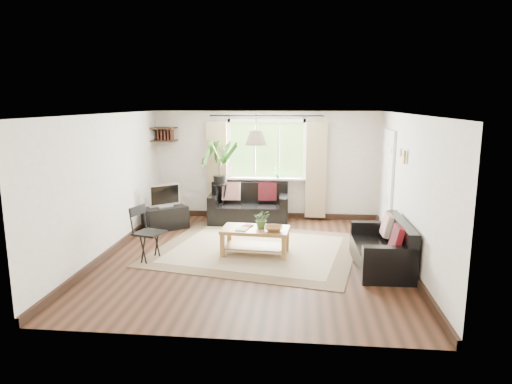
# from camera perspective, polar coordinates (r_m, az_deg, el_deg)

# --- Properties ---
(floor) EXTENTS (5.50, 5.50, 0.00)m
(floor) POSITION_cam_1_polar(r_m,az_deg,el_deg) (7.83, -0.30, -8.13)
(floor) COLOR black
(floor) RESTS_ON ground
(ceiling) EXTENTS (5.50, 5.50, 0.00)m
(ceiling) POSITION_cam_1_polar(r_m,az_deg,el_deg) (7.39, -0.32, 9.72)
(ceiling) COLOR white
(ceiling) RESTS_ON floor
(wall_back) EXTENTS (5.00, 0.02, 2.40)m
(wall_back) POSITION_cam_1_polar(r_m,az_deg,el_deg) (10.22, 1.32, 3.36)
(wall_back) COLOR beige
(wall_back) RESTS_ON floor
(wall_front) EXTENTS (5.00, 0.02, 2.40)m
(wall_front) POSITION_cam_1_polar(r_m,az_deg,el_deg) (4.86, -3.74, -5.42)
(wall_front) COLOR beige
(wall_front) RESTS_ON floor
(wall_left) EXTENTS (0.02, 5.50, 2.40)m
(wall_left) POSITION_cam_1_polar(r_m,az_deg,el_deg) (8.16, -18.03, 0.83)
(wall_left) COLOR beige
(wall_left) RESTS_ON floor
(wall_right) EXTENTS (0.02, 5.50, 2.40)m
(wall_right) POSITION_cam_1_polar(r_m,az_deg,el_deg) (7.67, 18.60, 0.16)
(wall_right) COLOR beige
(wall_right) RESTS_ON floor
(rug) EXTENTS (3.93, 3.54, 0.02)m
(rug) POSITION_cam_1_polar(r_m,az_deg,el_deg) (8.21, 0.01, -7.14)
(rug) COLOR beige
(rug) RESTS_ON floor
(window) EXTENTS (2.50, 0.16, 2.16)m
(window) POSITION_cam_1_polar(r_m,az_deg,el_deg) (10.14, 1.31, 5.29)
(window) COLOR white
(window) RESTS_ON wall_back
(door) EXTENTS (0.06, 0.96, 2.06)m
(door) POSITION_cam_1_polar(r_m,az_deg,el_deg) (9.34, 16.09, 0.94)
(door) COLOR silver
(door) RESTS_ON wall_right
(corner_shelf) EXTENTS (0.50, 0.50, 0.34)m
(corner_shelf) POSITION_cam_1_polar(r_m,az_deg,el_deg) (10.33, -11.41, 7.08)
(corner_shelf) COLOR black
(corner_shelf) RESTS_ON wall_back
(pendant_lamp) EXTENTS (0.36, 0.36, 0.54)m
(pendant_lamp) POSITION_cam_1_polar(r_m,az_deg,el_deg) (7.80, 0.00, 7.22)
(pendant_lamp) COLOR beige
(pendant_lamp) RESTS_ON ceiling
(wall_sconce) EXTENTS (0.12, 0.12, 0.28)m
(wall_sconce) POSITION_cam_1_polar(r_m,az_deg,el_deg) (7.87, 17.87, 4.45)
(wall_sconce) COLOR beige
(wall_sconce) RESTS_ON wall_right
(sofa_back) EXTENTS (1.73, 0.92, 0.80)m
(sofa_back) POSITION_cam_1_polar(r_m,az_deg,el_deg) (9.92, -0.92, -1.57)
(sofa_back) COLOR black
(sofa_back) RESTS_ON floor
(sofa_right) EXTENTS (1.57, 0.81, 0.73)m
(sofa_right) POSITION_cam_1_polar(r_m,az_deg,el_deg) (7.50, 15.33, -6.46)
(sofa_right) COLOR black
(sofa_right) RESTS_ON floor
(coffee_table) EXTENTS (1.18, 0.70, 0.47)m
(coffee_table) POSITION_cam_1_polar(r_m,az_deg,el_deg) (7.89, -0.09, -6.19)
(coffee_table) COLOR brown
(coffee_table) RESTS_ON floor
(table_plant) EXTENTS (0.31, 0.28, 0.31)m
(table_plant) POSITION_cam_1_polar(r_m,az_deg,el_deg) (7.82, 0.73, -3.38)
(table_plant) COLOR #386126
(table_plant) RESTS_ON coffee_table
(bowl) EXTENTS (0.33, 0.33, 0.08)m
(bowl) POSITION_cam_1_polar(r_m,az_deg,el_deg) (7.67, 2.23, -4.59)
(bowl) COLOR brown
(bowl) RESTS_ON coffee_table
(book_a) EXTENTS (0.22, 0.27, 0.02)m
(book_a) POSITION_cam_1_polar(r_m,az_deg,el_deg) (7.78, -2.33, -4.59)
(book_a) COLOR silver
(book_a) RESTS_ON coffee_table
(book_b) EXTENTS (0.23, 0.26, 0.02)m
(book_b) POSITION_cam_1_polar(r_m,az_deg,el_deg) (7.98, -1.55, -4.17)
(book_b) COLOR brown
(book_b) RESTS_ON coffee_table
(tv_stand) EXTENTS (0.97, 0.92, 0.46)m
(tv_stand) POSITION_cam_1_polar(r_m,az_deg,el_deg) (9.65, -11.26, -3.18)
(tv_stand) COLOR black
(tv_stand) RESTS_ON floor
(tv) EXTENTS (0.65, 0.59, 0.51)m
(tv) POSITION_cam_1_polar(r_m,az_deg,el_deg) (9.54, -11.37, -0.36)
(tv) COLOR #A5A5AA
(tv) RESTS_ON tv_stand
(palm_stand) EXTENTS (0.87, 0.87, 1.79)m
(palm_stand) POSITION_cam_1_polar(r_m,az_deg,el_deg) (9.99, -4.57, 1.40)
(palm_stand) COLOR black
(palm_stand) RESTS_ON floor
(folding_chair) EXTENTS (0.58, 0.58, 0.91)m
(folding_chair) POSITION_cam_1_polar(r_m,az_deg,el_deg) (7.75, -13.15, -5.11)
(folding_chair) COLOR black
(folding_chair) RESTS_ON floor
(sill_plant) EXTENTS (0.14, 0.10, 0.27)m
(sill_plant) POSITION_cam_1_polar(r_m,az_deg,el_deg) (10.11, 2.68, 2.49)
(sill_plant) COLOR #2D6023
(sill_plant) RESTS_ON window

